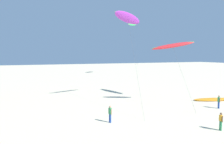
{
  "coord_description": "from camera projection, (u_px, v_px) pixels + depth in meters",
  "views": [
    {
      "loc": [
        -9.98,
        -0.24,
        6.85
      ],
      "look_at": [
        -1.51,
        19.66,
        5.02
      ],
      "focal_mm": 32.25,
      "sensor_mm": 36.0,
      "label": 1
    }
  ],
  "objects": [
    {
      "name": "flying_kite_1",
      "position": [
        132.0,
        24.0,
        69.54
      ],
      "size": [
        5.07,
        11.09,
        18.54
      ],
      "color": "green",
      "rests_on": "ground"
    },
    {
      "name": "person_near_right",
      "position": [
        221.0,
        121.0,
        18.25
      ],
      "size": [
        0.28,
        0.49,
        1.65
      ],
      "color": "#338E56",
      "rests_on": "ground"
    },
    {
      "name": "grounded_kite_1",
      "position": [
        213.0,
        99.0,
        30.61
      ],
      "size": [
        6.62,
        3.39,
        0.26
      ],
      "color": "orange",
      "rests_on": "ground"
    },
    {
      "name": "person_mid_field",
      "position": [
        110.0,
        113.0,
        20.37
      ],
      "size": [
        0.28,
        0.49,
        1.75
      ],
      "color": "#284CA3",
      "rests_on": "ground"
    },
    {
      "name": "flying_kite_2",
      "position": [
        128.0,
        18.0,
        30.01
      ],
      "size": [
        6.0,
        11.5,
        13.46
      ],
      "color": "purple",
      "rests_on": "ground"
    },
    {
      "name": "person_foreground_walker",
      "position": [
        219.0,
        101.0,
        25.79
      ],
      "size": [
        0.28,
        0.49,
        1.7
      ],
      "color": "#284CA3",
      "rests_on": "ground"
    },
    {
      "name": "flying_kite_5",
      "position": [
        173.0,
        46.0,
        27.49
      ],
      "size": [
        5.38,
        6.68,
        8.99
      ],
      "color": "red",
      "rests_on": "ground"
    }
  ]
}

